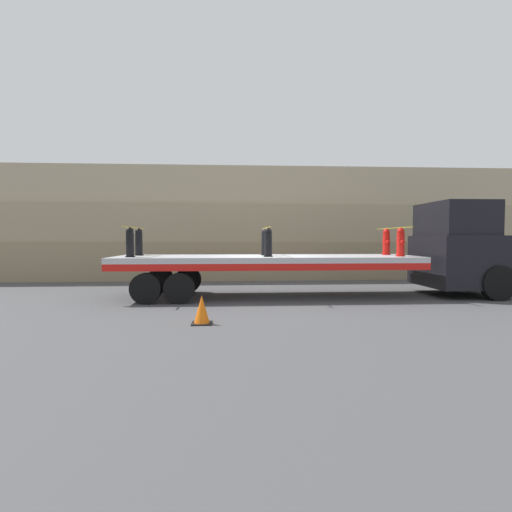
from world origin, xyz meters
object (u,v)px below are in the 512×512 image
(truck_cab, at_px, (462,250))
(fire_hydrant_black_near_1, at_px, (268,243))
(fire_hydrant_black_far_1, at_px, (265,242))
(fire_hydrant_red_near_2, at_px, (401,242))
(fire_hydrant_red_far_2, at_px, (386,242))
(fire_hydrant_black_far_0, at_px, (139,242))
(traffic_cone, at_px, (202,310))
(fire_hydrant_black_near_0, at_px, (130,243))
(flatbed_trailer, at_px, (250,263))

(truck_cab, bearing_deg, fire_hydrant_black_near_1, -174.96)
(truck_cab, xyz_separation_m, fire_hydrant_black_far_1, (-6.41, 0.57, 0.25))
(fire_hydrant_red_near_2, height_order, fire_hydrant_red_far_2, same)
(fire_hydrant_black_far_0, distance_m, fire_hydrant_black_far_1, 4.09)
(traffic_cone, bearing_deg, fire_hydrant_black_near_0, 124.89)
(flatbed_trailer, distance_m, fire_hydrant_red_near_2, 4.70)
(flatbed_trailer, xyz_separation_m, fire_hydrant_black_far_1, (0.53, 0.57, 0.66))
(fire_hydrant_black_near_0, relative_size, fire_hydrant_black_far_0, 1.00)
(fire_hydrant_black_far_1, bearing_deg, traffic_cone, -111.32)
(truck_cab, distance_m, fire_hydrant_red_near_2, 2.40)
(fire_hydrant_black_near_0, xyz_separation_m, fire_hydrant_black_far_1, (4.09, 1.13, 0.00))
(fire_hydrant_black_near_1, bearing_deg, truck_cab, 5.04)
(fire_hydrant_red_far_2, distance_m, traffic_cone, 7.50)
(truck_cab, height_order, fire_hydrant_black_far_0, truck_cab)
(fire_hydrant_red_far_2, bearing_deg, fire_hydrant_black_far_1, 180.00)
(flatbed_trailer, height_order, fire_hydrant_black_far_1, fire_hydrant_black_far_1)
(fire_hydrant_black_near_1, bearing_deg, fire_hydrant_red_near_2, 0.00)
(flatbed_trailer, relative_size, fire_hydrant_red_near_2, 10.68)
(fire_hydrant_red_near_2, height_order, traffic_cone, fire_hydrant_red_near_2)
(fire_hydrant_black_near_0, height_order, fire_hydrant_red_far_2, same)
(fire_hydrant_black_near_1, relative_size, fire_hydrant_red_near_2, 1.00)
(flatbed_trailer, xyz_separation_m, traffic_cone, (-1.22, -3.92, -0.76))
(fire_hydrant_black_near_0, distance_m, traffic_cone, 4.33)
(fire_hydrant_black_near_0, height_order, fire_hydrant_black_far_0, same)
(fire_hydrant_black_far_0, height_order, fire_hydrant_red_near_2, same)
(traffic_cone, bearing_deg, truck_cab, 25.67)
(truck_cab, relative_size, fire_hydrant_red_near_2, 3.42)
(fire_hydrant_black_near_0, distance_m, fire_hydrant_black_far_0, 1.13)
(fire_hydrant_black_near_0, xyz_separation_m, traffic_cone, (2.34, -3.36, -1.42))
(truck_cab, height_order, fire_hydrant_red_far_2, truck_cab)
(flatbed_trailer, distance_m, fire_hydrant_black_far_1, 1.02)
(fire_hydrant_black_near_0, bearing_deg, traffic_cone, -55.11)
(truck_cab, height_order, fire_hydrant_black_near_1, truck_cab)
(fire_hydrant_black_near_0, height_order, fire_hydrant_black_near_1, same)
(fire_hydrant_black_near_0, distance_m, fire_hydrant_red_near_2, 8.18)
(fire_hydrant_red_near_2, bearing_deg, fire_hydrant_black_far_1, 164.55)
(traffic_cone, bearing_deg, fire_hydrant_red_near_2, 29.87)
(fire_hydrant_black_near_0, xyz_separation_m, fire_hydrant_black_near_1, (4.09, 0.00, 0.00))
(fire_hydrant_black_far_0, bearing_deg, flatbed_trailer, -9.03)
(fire_hydrant_black_far_1, height_order, fire_hydrant_red_far_2, same)
(fire_hydrant_red_far_2, bearing_deg, truck_cab, -13.72)
(fire_hydrant_red_far_2, bearing_deg, traffic_cone, -142.48)
(fire_hydrant_black_near_1, height_order, fire_hydrant_black_far_1, same)
(truck_cab, xyz_separation_m, fire_hydrant_red_near_2, (-2.32, -0.57, 0.25))
(fire_hydrant_black_far_0, distance_m, fire_hydrant_black_near_1, 4.24)
(fire_hydrant_black_near_0, relative_size, traffic_cone, 1.41)
(fire_hydrant_black_far_0, bearing_deg, fire_hydrant_red_far_2, 0.00)
(fire_hydrant_red_near_2, bearing_deg, fire_hydrant_black_near_1, 180.00)
(fire_hydrant_red_near_2, bearing_deg, flatbed_trailer, 173.03)
(fire_hydrant_black_near_0, distance_m, fire_hydrant_black_near_1, 4.09)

